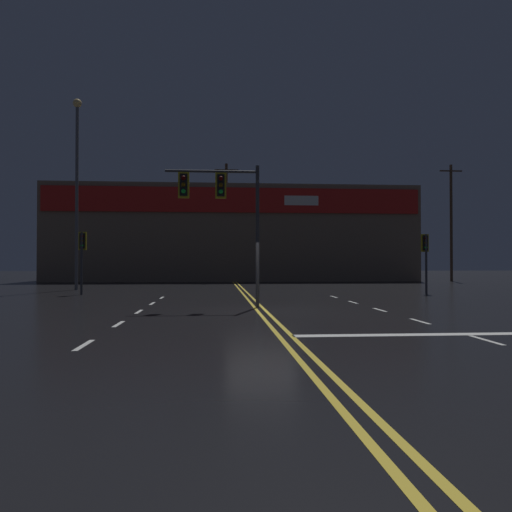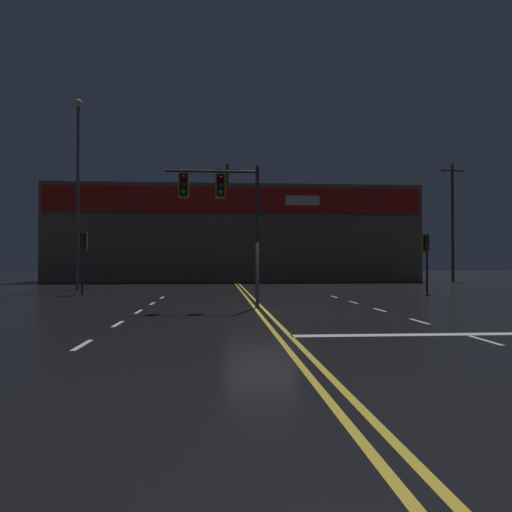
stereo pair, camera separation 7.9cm
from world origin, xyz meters
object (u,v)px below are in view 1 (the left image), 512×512
object	(u,v)px
traffic_signal_corner_northwest	(82,248)
streetlight_near_left	(77,172)
traffic_signal_corner_northeast	(425,250)
traffic_signal_median	(220,199)

from	to	relation	value
traffic_signal_corner_northwest	streetlight_near_left	xyz separation A→B (m)	(-1.72, 5.13, 5.10)
traffic_signal_corner_northwest	traffic_signal_corner_northeast	world-z (taller)	traffic_signal_corner_northwest
traffic_signal_corner_northeast	traffic_signal_corner_northwest	bearing A→B (deg)	177.45
traffic_signal_median	streetlight_near_left	distance (m)	16.97
traffic_signal_median	traffic_signal_corner_northwest	world-z (taller)	traffic_signal_median
traffic_signal_corner_northwest	traffic_signal_corner_northeast	xyz separation A→B (m)	(18.91, -0.84, -0.06)
traffic_signal_corner_northeast	streetlight_near_left	distance (m)	22.08
traffic_signal_median	traffic_signal_corner_northeast	size ratio (longest dim) A/B	1.64
traffic_signal_median	streetlight_near_left	xyz separation A→B (m)	(-9.16, 13.85, 3.47)
traffic_signal_corner_northeast	traffic_signal_median	bearing A→B (deg)	-145.48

